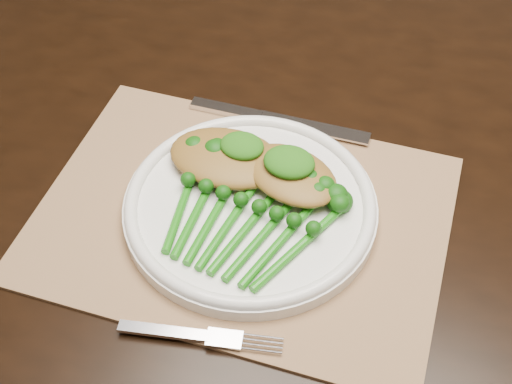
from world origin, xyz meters
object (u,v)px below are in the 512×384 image
(dining_table, at_px, (330,334))
(broccolini_bundle, at_px, (240,223))
(dinner_plate, at_px, (250,205))
(chicken_fillet_left, at_px, (226,158))
(placemat, at_px, (242,217))

(dining_table, distance_m, broccolini_bundle, 0.43)
(dining_table, height_order, broccolini_bundle, broccolini_bundle)
(dining_table, xyz_separation_m, dinner_plate, (-0.10, -0.10, 0.39))
(dining_table, relative_size, chicken_fillet_left, 12.62)
(broccolini_bundle, bearing_deg, chicken_fillet_left, 127.86)
(chicken_fillet_left, distance_m, broccolini_bundle, 0.09)
(chicken_fillet_left, relative_size, broccolini_bundle, 0.66)
(placemat, distance_m, broccolini_bundle, 0.04)
(placemat, height_order, dinner_plate, dinner_plate)
(dinner_plate, height_order, broccolini_bundle, broccolini_bundle)
(broccolini_bundle, bearing_deg, placemat, 113.93)
(dining_table, xyz_separation_m, broccolini_bundle, (-0.10, -0.13, 0.40))
(dinner_plate, bearing_deg, dining_table, 46.38)
(chicken_fillet_left, bearing_deg, broccolini_bundle, -60.35)
(broccolini_bundle, bearing_deg, dinner_plate, 98.02)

